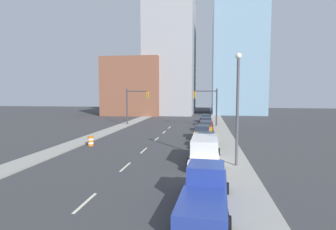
# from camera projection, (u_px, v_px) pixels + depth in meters

# --- Properties ---
(sidewalk_left) EXTENTS (2.21, 93.23, 0.14)m
(sidewalk_left) POSITION_uv_depth(u_px,v_px,m) (136.00, 121.00, 50.66)
(sidewalk_left) COLOR gray
(sidewalk_left) RESTS_ON ground
(sidewalk_right) EXTENTS (2.21, 93.23, 0.14)m
(sidewalk_right) POSITION_uv_depth(u_px,v_px,m) (218.00, 122.00, 48.36)
(sidewalk_right) COLOR gray
(sidewalk_right) RESTS_ON ground
(lane_stripe_at_9m) EXTENTS (0.16, 2.40, 0.01)m
(lane_stripe_at_9m) POSITION_uv_depth(u_px,v_px,m) (85.00, 203.00, 12.65)
(lane_stripe_at_9m) COLOR beige
(lane_stripe_at_9m) RESTS_ON ground
(lane_stripe_at_16m) EXTENTS (0.16, 2.40, 0.01)m
(lane_stripe_at_16m) POSITION_uv_depth(u_px,v_px,m) (125.00, 167.00, 18.84)
(lane_stripe_at_16m) COLOR beige
(lane_stripe_at_16m) RESTS_ON ground
(lane_stripe_at_21m) EXTENTS (0.16, 2.40, 0.01)m
(lane_stripe_at_21m) POSITION_uv_depth(u_px,v_px,m) (144.00, 150.00, 24.35)
(lane_stripe_at_21m) COLOR beige
(lane_stripe_at_21m) RESTS_ON ground
(lane_stripe_at_27m) EXTENTS (0.16, 2.40, 0.01)m
(lane_stripe_at_27m) POSITION_uv_depth(u_px,v_px,m) (157.00, 139.00, 30.58)
(lane_stripe_at_27m) COLOR beige
(lane_stripe_at_27m) RESTS_ON ground
(lane_stripe_at_33m) EXTENTS (0.16, 2.40, 0.01)m
(lane_stripe_at_33m) POSITION_uv_depth(u_px,v_px,m) (164.00, 132.00, 36.02)
(lane_stripe_at_33m) COLOR beige
(lane_stripe_at_33m) RESTS_ON ground
(lane_stripe_at_38m) EXTENTS (0.16, 2.40, 0.01)m
(lane_stripe_at_38m) POSITION_uv_depth(u_px,v_px,m) (169.00, 127.00, 40.95)
(lane_stripe_at_38m) COLOR beige
(lane_stripe_at_38m) RESTS_ON ground
(building_brick_left) EXTENTS (14.00, 16.00, 14.03)m
(building_brick_left) POSITION_uv_depth(u_px,v_px,m) (137.00, 87.00, 68.21)
(building_brick_left) COLOR brown
(building_brick_left) RESTS_ON ground
(building_office_center) EXTENTS (12.00, 20.00, 29.86)m
(building_office_center) POSITION_uv_depth(u_px,v_px,m) (172.00, 58.00, 70.25)
(building_office_center) COLOR #99999E
(building_office_center) RESTS_ON ground
(building_glass_right) EXTENTS (13.00, 20.00, 28.24)m
(building_glass_right) POSITION_uv_depth(u_px,v_px,m) (237.00, 61.00, 71.71)
(building_glass_right) COLOR #7A9EB7
(building_glass_right) RESTS_ON ground
(traffic_signal_left) EXTENTS (3.84, 0.35, 6.12)m
(traffic_signal_left) POSITION_uv_depth(u_px,v_px,m) (133.00, 102.00, 43.98)
(traffic_signal_left) COLOR #38383D
(traffic_signal_left) RESTS_ON ground
(traffic_signal_right) EXTENTS (3.84, 0.35, 6.12)m
(traffic_signal_right) POSITION_uv_depth(u_px,v_px,m) (210.00, 102.00, 42.11)
(traffic_signal_right) COLOR #38383D
(traffic_signal_right) RESTS_ON ground
(traffic_barrel) EXTENTS (0.56, 0.56, 0.95)m
(traffic_barrel) POSITION_uv_depth(u_px,v_px,m) (91.00, 141.00, 26.56)
(traffic_barrel) COLOR orange
(traffic_barrel) RESTS_ON ground
(street_lamp) EXTENTS (0.44, 0.44, 8.09)m
(street_lamp) POSITION_uv_depth(u_px,v_px,m) (238.00, 102.00, 18.42)
(street_lamp) COLOR #4C4C51
(street_lamp) RESTS_ON ground
(pickup_truck_blue) EXTENTS (2.49, 6.23, 1.87)m
(pickup_truck_blue) POSITION_uv_depth(u_px,v_px,m) (205.00, 191.00, 12.04)
(pickup_truck_blue) COLOR navy
(pickup_truck_blue) RESTS_ON ground
(box_truck_white) EXTENTS (2.50, 6.36, 1.96)m
(box_truck_white) POSITION_uv_depth(u_px,v_px,m) (205.00, 150.00, 19.97)
(box_truck_white) COLOR silver
(box_truck_white) RESTS_ON ground
(sedan_brown) EXTENTS (2.29, 4.31, 1.39)m
(sedan_brown) POSITION_uv_depth(u_px,v_px,m) (206.00, 140.00, 26.01)
(sedan_brown) COLOR brown
(sedan_brown) RESTS_ON ground
(sedan_tan) EXTENTS (2.17, 4.48, 1.53)m
(sedan_tan) POSITION_uv_depth(u_px,v_px,m) (202.00, 132.00, 30.99)
(sedan_tan) COLOR tan
(sedan_tan) RESTS_ON ground
(sedan_orange) EXTENTS (2.13, 4.79, 1.42)m
(sedan_orange) POSITION_uv_depth(u_px,v_px,m) (205.00, 127.00, 36.95)
(sedan_orange) COLOR orange
(sedan_orange) RESTS_ON ground
(sedan_red) EXTENTS (2.19, 4.35, 1.41)m
(sedan_red) POSITION_uv_depth(u_px,v_px,m) (206.00, 122.00, 43.33)
(sedan_red) COLOR red
(sedan_red) RESTS_ON ground
(sedan_black) EXTENTS (2.18, 4.34, 1.42)m
(sedan_black) POSITION_uv_depth(u_px,v_px,m) (206.00, 118.00, 49.25)
(sedan_black) COLOR black
(sedan_black) RESTS_ON ground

